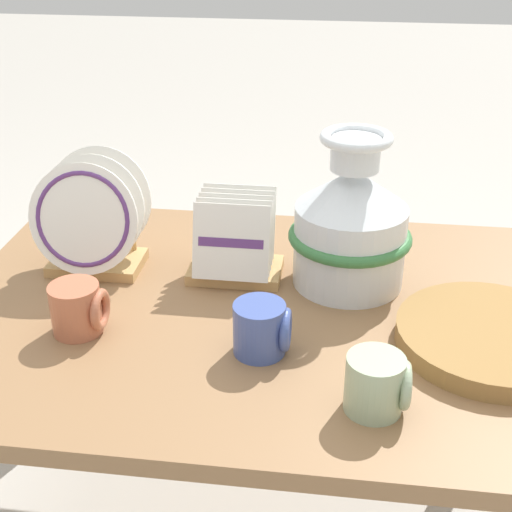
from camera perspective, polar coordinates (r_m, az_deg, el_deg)
The scene contains 8 objects.
display_table at distance 1.42m, azimuth 0.00°, elevation -6.34°, with size 1.20×0.86×0.60m.
ceramic_vase at distance 1.42m, azimuth 7.58°, elevation 2.59°, with size 0.25×0.25×0.32m.
dish_rack_round_plates at distance 1.51m, azimuth -13.02°, elevation 2.38°, with size 0.23×0.17×0.24m.
dish_rack_square_plates at distance 1.46m, azimuth -1.67°, elevation 0.76°, with size 0.19×0.15×0.17m.
wicker_charger_stack at distance 1.33m, azimuth 18.27°, elevation -6.18°, with size 0.33×0.33×0.04m.
mug_cobalt_glaze at distance 1.23m, azimuth 0.50°, elevation -5.84°, with size 0.10×0.09×0.09m.
mug_sage_glaze at distance 1.12m, azimuth 9.71°, elevation -10.06°, with size 0.10×0.09×0.09m.
mug_terracotta_glaze at distance 1.33m, azimuth -14.01°, elevation -4.11°, with size 0.10×0.09×0.09m.
Camera 1 is at (0.15, -1.17, 1.33)m, focal length 50.00 mm.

